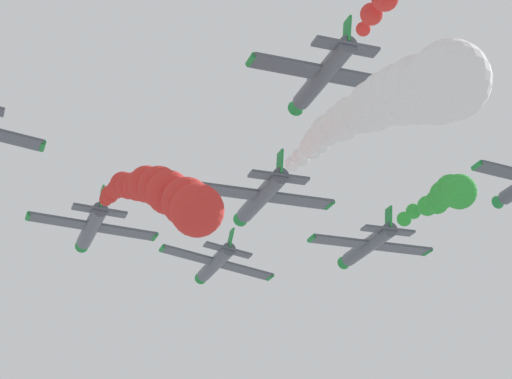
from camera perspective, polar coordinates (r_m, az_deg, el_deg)
name	(u,v)px	position (r m, az deg, el deg)	size (l,w,h in m)	color
airplane_lead	(215,263)	(96.85, -1.97, -3.56)	(9.44, 10.35, 2.96)	#474C56
airplane_left_inner	(91,227)	(86.62, -7.96, -1.80)	(9.55, 10.35, 2.49)	#474C56
smoke_trail_left_inner	(165,195)	(65.64, -4.42, -0.27)	(4.19, 20.86, 7.95)	red
airplane_right_inner	(368,245)	(89.51, 5.42, -2.70)	(9.57, 10.35, 2.34)	#474C56
smoke_trail_right_inner	(445,196)	(73.41, 9.10, -0.33)	(3.72, 15.13, 3.90)	green
airplane_left_outer	(261,197)	(78.44, 0.25, -0.34)	(9.57, 10.35, 2.34)	#474C56
smoke_trail_left_outer	(401,98)	(55.59, 7.01, 4.40)	(3.62, 25.51, 6.34)	white
airplane_high_slot	(322,75)	(71.36, 3.23, 5.54)	(9.56, 10.35, 2.43)	#474C56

